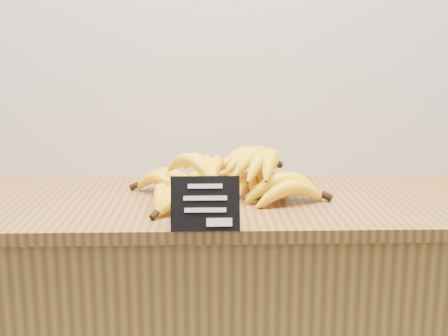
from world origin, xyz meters
TOP-DOWN VIEW (x-y plane):
  - counter_top at (0.18, 2.75)m, footprint 1.53×0.54m
  - chalkboard_sign at (0.13, 2.49)m, footprint 0.15×0.04m
  - banana_pile at (0.20, 2.75)m, footprint 0.52×0.38m

SIDE VIEW (x-z plane):
  - counter_top at x=0.18m, z-range 0.90..0.93m
  - banana_pile at x=0.20m, z-range 0.92..1.04m
  - chalkboard_sign at x=0.13m, z-range 0.93..1.04m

